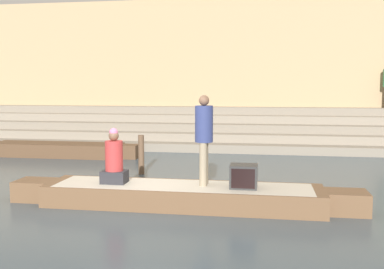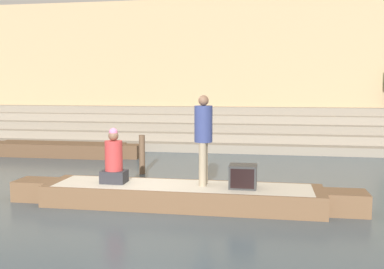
{
  "view_description": "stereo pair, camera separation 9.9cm",
  "coord_description": "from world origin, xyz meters",
  "views": [
    {
      "loc": [
        2.61,
        -8.7,
        2.42
      ],
      "look_at": [
        0.98,
        1.21,
        1.33
      ],
      "focal_mm": 42.0,
      "sensor_mm": 36.0,
      "label": 1
    },
    {
      "loc": [
        2.7,
        -8.68,
        2.42
      ],
      "look_at": [
        0.98,
        1.21,
        1.33
      ],
      "focal_mm": 42.0,
      "sensor_mm": 36.0,
      "label": 2
    }
  ],
  "objects": [
    {
      "name": "tv_set",
      "position": [
        2.2,
        -0.01,
        0.65
      ],
      "size": [
        0.53,
        0.48,
        0.46
      ],
      "rotation": [
        0.0,
        0.0,
        0.14
      ],
      "color": "#2D2D2D",
      "rests_on": "rowboat_main"
    },
    {
      "name": "ghat_steps",
      "position": [
        0.0,
        9.33,
        0.56
      ],
      "size": [
        36.0,
        3.4,
        1.53
      ],
      "color": "gray",
      "rests_on": "ground"
    },
    {
      "name": "rowboat_main",
      "position": [
        0.98,
        0.01,
        0.23
      ],
      "size": [
        7.15,
        1.35,
        0.43
      ],
      "rotation": [
        0.0,
        0.0,
        -0.02
      ],
      "color": "brown",
      "rests_on": "ground"
    },
    {
      "name": "person_standing",
      "position": [
        1.4,
        0.13,
        1.47
      ],
      "size": [
        0.36,
        0.36,
        1.81
      ],
      "rotation": [
        0.0,
        0.0,
        0.07
      ],
      "color": "gray",
      "rests_on": "rowboat_main"
    },
    {
      "name": "ground_plane",
      "position": [
        0.0,
        0.0,
        0.0
      ],
      "size": [
        120.0,
        120.0,
        0.0
      ],
      "primitive_type": "plane",
      "color": "#3D4C56"
    },
    {
      "name": "mooring_post",
      "position": [
        -0.74,
        3.09,
        0.54
      ],
      "size": [
        0.16,
        0.16,
        1.08
      ],
      "primitive_type": "cylinder",
      "color": "brown",
      "rests_on": "ground"
    },
    {
      "name": "moored_boat_shore",
      "position": [
        -4.48,
        5.67,
        0.24
      ],
      "size": [
        5.79,
        1.13,
        0.45
      ],
      "rotation": [
        0.0,
        0.0,
        0.07
      ],
      "color": "brown",
      "rests_on": "ground"
    },
    {
      "name": "back_wall",
      "position": [
        0.0,
        11.17,
        3.03
      ],
      "size": [
        34.2,
        1.28,
        6.11
      ],
      "color": "tan",
      "rests_on": "ground"
    },
    {
      "name": "person_rowing",
      "position": [
        -0.44,
        0.01,
        0.88
      ],
      "size": [
        0.5,
        0.4,
        1.14
      ],
      "rotation": [
        0.0,
        0.0,
        0.09
      ],
      "color": "#28282D",
      "rests_on": "rowboat_main"
    }
  ]
}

